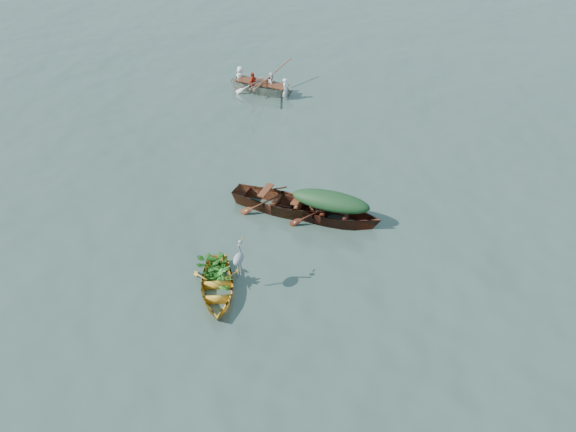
# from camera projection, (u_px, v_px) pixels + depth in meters

# --- Properties ---
(ground) EXTENTS (140.00, 140.00, 0.00)m
(ground) POSITION_uv_depth(u_px,v_px,m) (238.00, 321.00, 12.49)
(ground) COLOR #384F45
(ground) RESTS_ON ground
(yellow_dinghy) EXTENTS (2.15, 2.96, 0.71)m
(yellow_dinghy) POSITION_uv_depth(u_px,v_px,m) (217.00, 292.00, 13.24)
(yellow_dinghy) COLOR orange
(yellow_dinghy) RESTS_ON ground
(green_tarp_boat) EXTENTS (4.01, 1.40, 0.90)m
(green_tarp_boat) POSITION_uv_depth(u_px,v_px,m) (330.00, 221.00, 15.54)
(green_tarp_boat) COLOR #441D10
(green_tarp_boat) RESTS_ON ground
(open_wooden_boat) EXTENTS (4.23, 1.70, 0.94)m
(open_wooden_boat) POSITION_uv_depth(u_px,v_px,m) (282.00, 211.00, 15.92)
(open_wooden_boat) COLOR maroon
(open_wooden_boat) RESTS_ON ground
(rowed_boat) EXTENTS (3.94, 1.71, 0.88)m
(rowed_boat) POSITION_uv_depth(u_px,v_px,m) (263.00, 93.00, 22.54)
(rowed_boat) COLOR beige
(rowed_boat) RESTS_ON ground
(green_tarp_cover) EXTENTS (2.20, 0.77, 0.52)m
(green_tarp_cover) POSITION_uv_depth(u_px,v_px,m) (331.00, 200.00, 15.12)
(green_tarp_cover) COLOR #193E1D
(green_tarp_cover) RESTS_ON green_tarp_boat
(thwart_benches) EXTENTS (2.13, 0.98, 0.04)m
(thwart_benches) POSITION_uv_depth(u_px,v_px,m) (282.00, 196.00, 15.64)
(thwart_benches) COLOR #572814
(thwart_benches) RESTS_ON open_wooden_boat
(heron) EXTENTS (0.41, 0.48, 0.92)m
(heron) POSITION_uv_depth(u_px,v_px,m) (239.00, 263.00, 12.84)
(heron) COLOR #989AA0
(heron) RESTS_ON yellow_dinghy
(dinghy_weeds) EXTENTS (1.00, 1.10, 0.60)m
(dinghy_weeds) POSITION_uv_depth(u_px,v_px,m) (216.00, 256.00, 13.30)
(dinghy_weeds) COLOR #28721E
(dinghy_weeds) RESTS_ON yellow_dinghy
(rowers) EXTENTS (2.79, 1.42, 0.76)m
(rowers) POSITION_uv_depth(u_px,v_px,m) (262.00, 73.00, 22.06)
(rowers) COLOR white
(rowers) RESTS_ON rowed_boat
(oars) EXTENTS (0.98, 2.66, 0.06)m
(oars) POSITION_uv_depth(u_px,v_px,m) (262.00, 82.00, 22.26)
(oars) COLOR #925637
(oars) RESTS_ON rowed_boat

